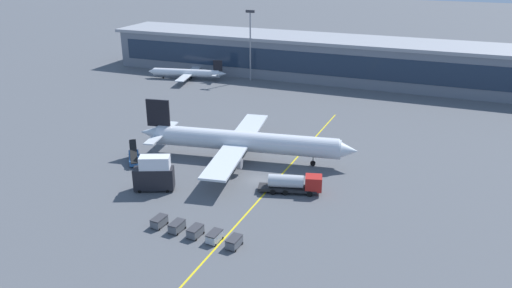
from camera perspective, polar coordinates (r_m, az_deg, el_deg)
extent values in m
plane|color=#515459|center=(90.06, 0.44, -4.15)|extent=(700.00, 700.00, 0.00)
cube|color=yellow|center=(90.87, 2.59, -3.92)|extent=(2.75, 79.97, 0.01)
cube|color=slate|center=(157.97, 17.20, 8.53)|extent=(192.16, 20.01, 11.78)
cube|color=#1E2D42|center=(148.04, 16.85, 7.97)|extent=(186.40, 0.16, 6.60)
cube|color=#99999E|center=(156.74, 17.46, 10.80)|extent=(196.01, 20.41, 1.00)
cylinder|color=silver|center=(97.09, -1.19, 0.22)|extent=(37.04, 9.34, 3.72)
cylinder|color=silver|center=(96.96, -1.19, 0.41)|extent=(36.28, 9.08, 3.57)
cone|color=silver|center=(94.62, 10.50, -0.74)|extent=(4.21, 4.06, 3.53)
cone|color=silver|center=(103.29, -12.00, 1.30)|extent=(4.89, 3.81, 3.16)
cube|color=black|center=(101.12, -11.16, 3.49)|extent=(4.83, 1.10, 5.57)
cube|color=silver|center=(105.45, -9.96, 1.99)|extent=(2.89, 6.18, 0.24)
cube|color=silver|center=(99.08, -11.57, 0.56)|extent=(2.89, 6.18, 0.24)
cube|color=silver|center=(106.26, -0.74, 2.00)|extent=(7.12, 16.05, 0.40)
cube|color=silver|center=(89.00, -3.61, -2.07)|extent=(7.12, 16.05, 0.40)
cylinder|color=#939399|center=(103.95, -0.56, 0.77)|extent=(3.14, 2.46, 2.04)
cylinder|color=#939399|center=(91.73, -2.51, -2.20)|extent=(3.14, 2.46, 2.04)
cylinder|color=black|center=(96.24, 6.53, -2.21)|extent=(1.05, 0.55, 1.00)
cylinder|color=slate|center=(95.86, 6.55, -1.69)|extent=(0.20, 0.20, 1.88)
cylinder|color=black|center=(100.32, -2.18, -1.05)|extent=(1.05, 0.55, 1.00)
cylinder|color=slate|center=(99.96, -2.19, -0.56)|extent=(0.20, 0.20, 1.88)
cylinder|color=black|center=(97.35, -2.68, -1.80)|extent=(1.05, 0.55, 1.00)
cylinder|color=slate|center=(96.98, -2.69, -1.29)|extent=(0.20, 0.20, 1.88)
cube|color=#232326|center=(85.62, 3.61, -5.08)|extent=(10.31, 5.01, 0.50)
cube|color=#B21E19|center=(85.01, 6.60, -4.46)|extent=(3.35, 3.14, 2.50)
cube|color=black|center=(84.82, 7.47, -4.19)|extent=(0.75, 2.26, 1.12)
cylinder|color=#B7BABF|center=(85.04, 3.45, -4.26)|extent=(6.37, 3.68, 2.20)
cylinder|color=black|center=(86.73, 6.20, -4.99)|extent=(1.06, 0.60, 1.00)
cylinder|color=black|center=(84.62, 6.18, -5.71)|extent=(1.06, 0.60, 1.00)
cylinder|color=black|center=(86.81, 3.46, -4.87)|extent=(1.06, 0.60, 1.00)
cylinder|color=black|center=(84.69, 3.36, -5.58)|extent=(1.06, 0.60, 1.00)
cylinder|color=black|center=(86.92, 2.07, -4.80)|extent=(1.06, 0.60, 1.00)
cylinder|color=black|center=(84.81, 1.94, -5.52)|extent=(1.06, 0.60, 1.00)
cube|color=#285B9E|center=(99.93, -13.80, -1.58)|extent=(5.07, 5.97, 1.10)
cube|color=black|center=(99.38, -13.87, -0.81)|extent=(5.13, 6.36, 2.38)
cylinder|color=black|center=(98.21, -13.24, -2.29)|extent=(0.56, 0.63, 0.60)
cylinder|color=black|center=(98.22, -14.23, -2.39)|extent=(0.56, 0.63, 0.60)
cylinder|color=black|center=(102.08, -13.33, -1.36)|extent=(0.56, 0.63, 0.60)
cylinder|color=black|center=(102.09, -14.28, -1.45)|extent=(0.56, 0.63, 0.60)
cube|color=black|center=(87.39, -11.61, -3.88)|extent=(7.24, 4.95, 3.80)
cube|color=silver|center=(86.10, -11.53, -2.07)|extent=(5.62, 4.17, 2.20)
cylinder|color=black|center=(87.69, -13.17, -5.31)|extent=(0.65, 0.46, 0.60)
cylinder|color=black|center=(89.65, -12.90, -4.66)|extent=(0.65, 0.46, 0.60)
cylinder|color=black|center=(86.83, -10.09, -5.33)|extent=(0.65, 0.46, 0.60)
cylinder|color=black|center=(88.82, -9.88, -4.67)|extent=(0.65, 0.46, 0.60)
cube|color=#595B60|center=(77.08, -11.03, -8.74)|extent=(1.69, 2.71, 1.10)
cube|color=#333338|center=(76.73, -11.07, -8.29)|extent=(1.73, 2.76, 0.10)
cylinder|color=black|center=(78.47, -10.99, -8.62)|extent=(0.15, 0.37, 0.36)
cylinder|color=black|center=(77.67, -10.09, -8.89)|extent=(0.15, 0.37, 0.36)
cylinder|color=black|center=(77.07, -11.91, -9.30)|extent=(0.15, 0.37, 0.36)
cylinder|color=black|center=(76.25, -11.00, -9.58)|extent=(0.15, 0.37, 0.36)
cube|color=#595B60|center=(75.40, -9.04, -9.33)|extent=(1.69, 2.71, 1.10)
cube|color=#333338|center=(75.05, -9.07, -8.88)|extent=(1.73, 2.76, 0.10)
cylinder|color=black|center=(76.79, -9.04, -9.20)|extent=(0.15, 0.37, 0.36)
cylinder|color=black|center=(76.04, -8.10, -9.48)|extent=(0.15, 0.37, 0.36)
cylinder|color=black|center=(75.36, -9.95, -9.91)|extent=(0.15, 0.37, 0.36)
cylinder|color=black|center=(74.59, -8.99, -10.20)|extent=(0.15, 0.37, 0.36)
cube|color=#595B60|center=(73.83, -6.96, -9.94)|extent=(1.69, 2.71, 1.10)
cube|color=#333338|center=(73.47, -6.99, -9.48)|extent=(1.73, 2.76, 0.10)
cylinder|color=black|center=(75.21, -7.00, -9.79)|extent=(0.15, 0.37, 0.36)
cylinder|color=black|center=(74.50, -6.01, -10.07)|extent=(0.15, 0.37, 0.36)
cylinder|color=black|center=(73.75, -7.88, -10.53)|extent=(0.15, 0.37, 0.36)
cylinder|color=black|center=(73.03, -6.88, -10.83)|extent=(0.15, 0.37, 0.36)
cube|color=#B2B7BC|center=(72.36, -4.79, -10.56)|extent=(1.69, 2.71, 1.10)
cube|color=#333338|center=(71.99, -4.80, -10.09)|extent=(1.73, 2.76, 0.10)
cylinder|color=black|center=(73.73, -4.87, -10.40)|extent=(0.15, 0.37, 0.36)
cylinder|color=black|center=(73.08, -3.84, -10.68)|extent=(0.15, 0.37, 0.36)
cylinder|color=black|center=(72.25, -5.72, -11.17)|extent=(0.15, 0.37, 0.36)
cylinder|color=black|center=(71.58, -4.67, -11.48)|extent=(0.15, 0.37, 0.36)
cube|color=#595B60|center=(71.00, -2.52, -11.19)|extent=(1.69, 2.71, 1.10)
cube|color=#333338|center=(70.63, -2.52, -10.71)|extent=(1.73, 2.76, 0.10)
cylinder|color=black|center=(72.37, -2.64, -11.01)|extent=(0.15, 0.37, 0.36)
cylinder|color=black|center=(71.77, -1.57, -11.30)|extent=(0.15, 0.37, 0.36)
cylinder|color=black|center=(70.85, -3.46, -11.82)|extent=(0.15, 0.37, 0.36)
cylinder|color=black|center=(70.24, -2.37, -12.13)|extent=(0.15, 0.37, 0.36)
cylinder|color=silver|center=(160.33, -7.99, 8.07)|extent=(21.63, 6.51, 2.20)
cylinder|color=silver|center=(160.29, -7.99, 8.14)|extent=(21.19, 6.33, 2.12)
cone|color=silver|center=(164.20, -11.88, 8.14)|extent=(2.58, 2.49, 2.09)
cone|color=silver|center=(157.14, -3.88, 8.03)|extent=(2.97, 2.37, 1.87)
cube|color=black|center=(156.90, -4.40, 8.95)|extent=(2.85, 0.78, 3.31)
cube|color=silver|center=(155.50, -4.76, 7.90)|extent=(1.84, 3.69, 0.14)
cube|color=silver|center=(159.65, -4.36, 8.28)|extent=(1.84, 3.69, 0.14)
cube|color=silver|center=(154.90, -8.30, 7.51)|extent=(4.55, 9.46, 0.23)
cube|color=silver|center=(165.35, -7.11, 8.47)|extent=(4.55, 9.46, 0.23)
cylinder|color=#939399|center=(156.77, -8.31, 7.39)|extent=(1.91, 1.53, 1.21)
cylinder|color=#939399|center=(164.18, -7.45, 8.08)|extent=(1.91, 1.53, 1.21)
cylinder|color=black|center=(163.27, -10.58, 7.51)|extent=(0.61, 0.34, 0.58)
cylinder|color=slate|center=(163.16, -10.59, 7.68)|extent=(0.12, 0.12, 0.98)
cylinder|color=black|center=(159.45, -7.61, 7.35)|extent=(0.61, 0.34, 0.58)
cylinder|color=slate|center=(159.34, -7.62, 7.52)|extent=(0.12, 0.12, 0.98)
cylinder|color=black|center=(161.29, -7.41, 7.52)|extent=(0.61, 0.34, 0.58)
cylinder|color=slate|center=(161.17, -7.41, 7.69)|extent=(0.12, 0.12, 0.98)
cylinder|color=gray|center=(156.07, -0.65, 11.02)|extent=(0.44, 0.44, 20.76)
cube|color=#333338|center=(154.44, -0.67, 14.96)|extent=(2.80, 0.50, 0.80)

